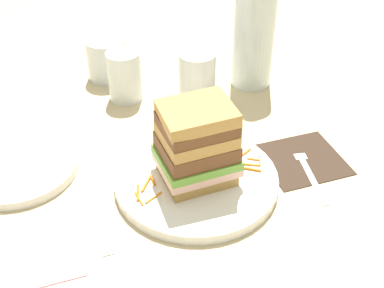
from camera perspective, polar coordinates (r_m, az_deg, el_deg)
ground_plane at (r=0.80m, az=0.48°, el=-4.52°), size 3.00×3.00×0.00m
main_plate at (r=0.80m, az=0.58°, el=-4.04°), size 0.25×0.25×0.02m
sandwich at (r=0.75m, az=0.61°, el=-0.03°), size 0.12×0.11×0.13m
carrot_shred_0 at (r=0.75m, az=-4.31°, el=-5.96°), size 0.03×0.02×0.00m
carrot_shred_1 at (r=0.78m, az=-5.15°, el=-4.47°), size 0.02×0.03×0.00m
carrot_shred_2 at (r=0.78m, az=-4.36°, el=-4.05°), size 0.01×0.02×0.00m
carrot_shred_3 at (r=0.76m, az=-6.04°, el=-5.40°), size 0.01×0.03×0.00m
carrot_shred_4 at (r=0.75m, az=-5.93°, el=-6.06°), size 0.01×0.03×0.00m
carrot_shred_5 at (r=0.83m, az=6.84°, el=-1.68°), size 0.02×0.01×0.00m
carrot_shred_6 at (r=0.82m, az=7.53°, el=-1.84°), size 0.01×0.03×0.00m
carrot_shred_7 at (r=0.82m, az=5.58°, el=-2.15°), size 0.02×0.02×0.00m
carrot_shred_8 at (r=0.81m, az=5.60°, el=-2.74°), size 0.03×0.01×0.00m
carrot_shred_9 at (r=0.84m, az=5.83°, el=-1.03°), size 0.03×0.02×0.00m
carrot_shred_10 at (r=0.83m, az=4.93°, el=-1.46°), size 0.01×0.02×0.00m
carrot_shred_11 at (r=0.81m, az=7.00°, el=-2.47°), size 0.02×0.01×0.00m
carrot_shred_12 at (r=0.82m, az=4.92°, el=-1.96°), size 0.02×0.02×0.00m
carrot_shred_13 at (r=0.81m, az=6.54°, el=-2.79°), size 0.03×0.02×0.00m
carrot_shred_14 at (r=0.83m, az=5.36°, el=-1.21°), size 0.02×0.01×0.00m
napkin_dark at (r=0.87m, az=12.13°, el=-1.67°), size 0.14×0.13×0.00m
fork at (r=0.85m, az=12.63°, el=-2.44°), size 0.03×0.17×0.00m
knife at (r=0.77m, az=-10.31°, el=-6.96°), size 0.02×0.20×0.00m
juice_glass at (r=0.97m, az=0.57°, el=7.01°), size 0.07×0.07×0.10m
water_bottle at (r=1.00m, az=7.00°, el=13.42°), size 0.08×0.08×0.30m
empty_tumbler_0 at (r=0.99m, az=-7.50°, el=7.52°), size 0.06×0.06×0.10m
empty_tumbler_1 at (r=1.07m, az=-9.45°, el=9.31°), size 0.08×0.08×0.08m
side_plate at (r=0.87m, az=-18.72°, el=-2.40°), size 0.19×0.19×0.02m
napkin_pink at (r=0.72m, az=-15.22°, el=-11.90°), size 0.08×0.10×0.00m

